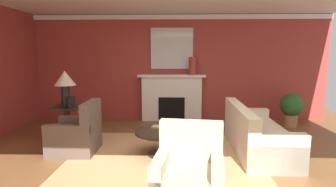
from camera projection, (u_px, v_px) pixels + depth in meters
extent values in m
plane|color=brown|center=(173.00, 161.00, 4.61)|extent=(9.87, 9.87, 0.00)
cube|color=#9E3833|center=(175.00, 68.00, 7.49)|extent=(8.19, 0.12, 2.85)
cube|color=white|center=(175.00, 17.00, 7.22)|extent=(8.19, 0.08, 0.12)
cube|color=tan|center=(163.00, 155.00, 4.88)|extent=(3.23, 2.64, 0.01)
cube|color=white|center=(172.00, 99.00, 7.41)|extent=(1.60, 0.25, 1.19)
cube|color=black|center=(172.00, 108.00, 7.42)|extent=(0.70, 0.26, 0.60)
cube|color=white|center=(172.00, 76.00, 7.29)|extent=(1.80, 0.35, 0.06)
cube|color=silver|center=(172.00, 48.00, 7.33)|extent=(1.13, 0.04, 1.09)
cube|color=beige|center=(258.00, 140.00, 5.04)|extent=(0.94, 2.12, 0.45)
cube|color=beige|center=(240.00, 117.00, 4.99)|extent=(0.24, 2.10, 0.40)
cube|color=beige|center=(276.00, 154.00, 4.08)|extent=(0.90, 0.22, 0.62)
cube|color=beige|center=(246.00, 123.00, 5.96)|extent=(0.90, 0.22, 0.62)
cube|color=brown|center=(75.00, 141.00, 4.99)|extent=(0.81, 0.81, 0.44)
cube|color=brown|center=(91.00, 115.00, 4.92)|extent=(0.17, 0.80, 0.51)
cube|color=brown|center=(81.00, 131.00, 5.31)|extent=(0.80, 0.15, 0.60)
cube|color=brown|center=(68.00, 142.00, 4.65)|extent=(0.80, 0.15, 0.60)
cube|color=#C1B293|center=(189.00, 187.00, 3.25)|extent=(0.90, 0.90, 0.44)
cube|color=#C1B293|center=(191.00, 140.00, 3.49)|extent=(0.81, 0.26, 0.51)
cube|color=#C1B293|center=(161.00, 178.00, 3.29)|extent=(0.24, 0.81, 0.60)
cube|color=#C1B293|center=(217.00, 182.00, 3.18)|extent=(0.24, 0.81, 0.60)
cylinder|color=#2D2319|center=(163.00, 132.00, 4.82)|extent=(1.00, 1.00, 0.04)
cylinder|color=#2D2319|center=(163.00, 144.00, 4.86)|extent=(0.12, 0.12, 0.41)
cylinder|color=#2D2319|center=(163.00, 154.00, 4.88)|extent=(0.56, 0.56, 0.03)
cube|color=#2D2319|center=(66.00, 108.00, 5.73)|extent=(0.56, 0.56, 0.04)
cube|color=#2D2319|center=(67.00, 124.00, 5.78)|extent=(0.10, 0.10, 0.66)
cube|color=#2D2319|center=(68.00, 138.00, 5.82)|extent=(0.45, 0.45, 0.04)
cylinder|color=black|center=(66.00, 96.00, 5.69)|extent=(0.18, 0.18, 0.45)
cone|color=beige|center=(65.00, 78.00, 5.64)|extent=(0.44, 0.44, 0.30)
cylinder|color=#9E3328|center=(192.00, 66.00, 7.21)|extent=(0.20, 0.20, 0.46)
cylinder|color=black|center=(71.00, 102.00, 5.59)|extent=(0.17, 0.17, 0.23)
cube|color=tan|center=(159.00, 127.00, 5.00)|extent=(0.27, 0.22, 0.04)
cylinder|color=#A8754C|center=(290.00, 121.00, 6.81)|extent=(0.32, 0.32, 0.30)
sphere|color=#28602D|center=(291.00, 105.00, 6.76)|extent=(0.56, 0.56, 0.56)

